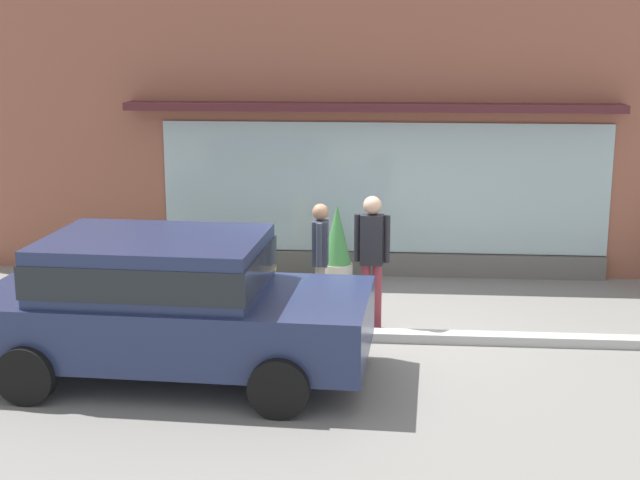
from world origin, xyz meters
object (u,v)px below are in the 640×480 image
(fire_hydrant, at_px, (268,288))
(pedestrian_with_handbag, at_px, (321,254))
(potted_plant_window_center, at_px, (142,262))
(parked_car_navy, at_px, (167,298))
(potted_plant_trailing_edge, at_px, (337,249))
(potted_plant_doorstep, at_px, (247,262))
(pedestrian_passerby, at_px, (372,251))

(fire_hydrant, relative_size, pedestrian_with_handbag, 0.49)
(potted_plant_window_center, bearing_deg, parked_car_navy, -70.24)
(fire_hydrant, distance_m, potted_plant_window_center, 2.79)
(potted_plant_trailing_edge, relative_size, potted_plant_window_center, 2.32)
(potted_plant_trailing_edge, bearing_deg, potted_plant_doorstep, 178.94)
(pedestrian_with_handbag, relative_size, pedestrian_passerby, 0.92)
(fire_hydrant, relative_size, parked_car_navy, 0.18)
(pedestrian_with_handbag, height_order, potted_plant_window_center, pedestrian_with_handbag)
(potted_plant_window_center, xyz_separation_m, potted_plant_doorstep, (1.70, -0.21, 0.09))
(potted_plant_doorstep, bearing_deg, pedestrian_passerby, -44.29)
(fire_hydrant, bearing_deg, parked_car_navy, -109.37)
(pedestrian_with_handbag, xyz_separation_m, potted_plant_trailing_edge, (0.11, 1.63, -0.31))
(potted_plant_trailing_edge, bearing_deg, potted_plant_window_center, 175.65)
(parked_car_navy, distance_m, potted_plant_doorstep, 3.80)
(fire_hydrant, xyz_separation_m, pedestrian_passerby, (1.41, -0.41, 0.64))
(pedestrian_with_handbag, xyz_separation_m, parked_car_navy, (-1.53, -2.10, -0.02))
(pedestrian_passerby, height_order, potted_plant_window_center, pedestrian_passerby)
(pedestrian_passerby, xyz_separation_m, parked_car_navy, (-2.21, -1.87, -0.13))
(parked_car_navy, relative_size, potted_plant_trailing_edge, 3.38)
(pedestrian_with_handbag, bearing_deg, parked_car_navy, 143.51)
(potted_plant_window_center, bearing_deg, pedestrian_with_handbag, -32.23)
(parked_car_navy, height_order, potted_plant_trailing_edge, parked_car_navy)
(parked_car_navy, distance_m, potted_plant_window_center, 4.26)
(potted_plant_doorstep, bearing_deg, fire_hydrant, -70.35)
(potted_plant_window_center, height_order, potted_plant_doorstep, potted_plant_doorstep)
(fire_hydrant, bearing_deg, potted_plant_window_center, 142.94)
(pedestrian_passerby, height_order, potted_plant_doorstep, pedestrian_passerby)
(fire_hydrant, relative_size, potted_plant_trailing_edge, 0.61)
(parked_car_navy, height_order, potted_plant_doorstep, parked_car_navy)
(pedestrian_with_handbag, relative_size, potted_plant_window_center, 2.88)
(parked_car_navy, bearing_deg, potted_plant_trailing_edge, 68.90)
(potted_plant_trailing_edge, distance_m, potted_plant_window_center, 3.09)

